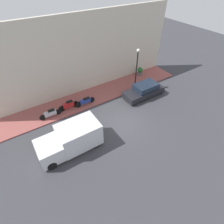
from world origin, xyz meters
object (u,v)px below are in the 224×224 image
Objects in this scene: motorcycle_blue at (85,101)px; motorcycle_red at (69,105)px; delivery_van at (70,139)px; potted_plant at (140,71)px; streetlamp at (137,63)px; scooter_silver at (50,113)px; parked_car at (144,90)px.

motorcycle_blue is 1.02× the size of motorcycle_red.
delivery_van reaches higher than motorcycle_blue.
potted_plant is (1.65, -8.17, 0.09)m from motorcycle_blue.
streetlamp is at bearing 129.43° from potted_plant.
scooter_silver is at bearing 3.55° from delivery_van.
delivery_van is 4.65m from motorcycle_red.
streetlamp reaches higher than scooter_silver.
potted_plant is at bearing -82.05° from motorcycle_red.
delivery_van is at bearing -176.45° from scooter_silver.
motorcycle_blue is at bearing 101.43° from potted_plant.
parked_car is at bearing 176.98° from streetlamp.
delivery_van reaches higher than scooter_silver.
motorcycle_blue is 2.03× the size of potted_plant.
motorcycle_blue is 8.33m from potted_plant.
streetlamp is (-0.47, -7.54, 2.41)m from motorcycle_red.
streetlamp reaches higher than motorcycle_blue.
delivery_van is 2.35× the size of motorcycle_red.
motorcycle_red is (2.08, 7.45, -0.08)m from parked_car.
streetlamp reaches higher than parked_car.
delivery_van is 5.18m from motorcycle_blue.
streetlamp is (-0.27, -9.34, 2.46)m from scooter_silver.
delivery_van is 4.21m from scooter_silver.
scooter_silver is 1.01× the size of motorcycle_red.
potted_plant reaches higher than motorcycle_red.
potted_plant is (3.45, -2.32, -0.03)m from parked_car.
parked_car is 6.12m from motorcycle_blue.
motorcycle_red is 9.87m from potted_plant.
scooter_silver reaches higher than motorcycle_blue.
delivery_van is 2.32× the size of scooter_silver.
parked_car is 9.45m from scooter_silver.
parked_car is 2.83m from streetlamp.
streetlamp is at bearing -91.78° from motorcycle_blue.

